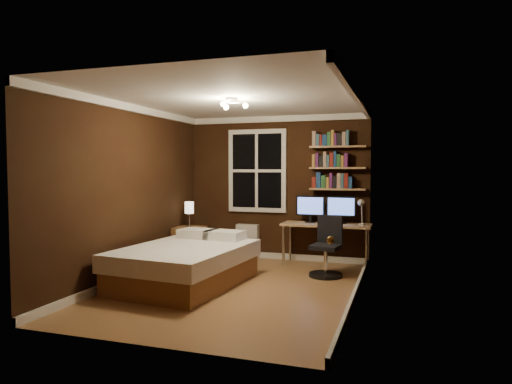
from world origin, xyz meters
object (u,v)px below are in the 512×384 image
(bedside_lamp, at_px, (189,214))
(desk, at_px, (326,227))
(monitor_right, at_px, (341,210))
(nightstand, at_px, (190,244))
(monitor_left, at_px, (310,209))
(desk_lamp, at_px, (361,212))
(radiator, at_px, (248,241))
(bed, at_px, (186,264))
(office_chair, at_px, (327,254))

(bedside_lamp, xyz_separation_m, desk, (2.27, 0.43, -0.18))
(bedside_lamp, distance_m, desk, 2.32)
(monitor_right, bearing_deg, nightstand, -168.68)
(monitor_left, distance_m, desk_lamp, 0.86)
(bedside_lamp, height_order, radiator, bedside_lamp)
(radiator, bearing_deg, monitor_right, -3.78)
(monitor_right, bearing_deg, bed, -133.90)
(nightstand, xyz_separation_m, radiator, (0.84, 0.61, 0.00))
(radiator, distance_m, office_chair, 1.82)
(desk_lamp, xyz_separation_m, office_chair, (-0.44, -0.68, -0.58))
(bed, relative_size, desk_lamp, 4.75)
(monitor_left, xyz_separation_m, office_chair, (0.41, -0.83, -0.59))
(nightstand, relative_size, bedside_lamp, 1.36)
(bed, relative_size, monitor_right, 4.36)
(desk, distance_m, monitor_left, 0.41)
(bedside_lamp, height_order, desk_lamp, desk_lamp)
(nightstand, bearing_deg, bedside_lamp, 0.00)
(monitor_left, xyz_separation_m, monitor_right, (0.51, 0.00, 0.00))
(monitor_left, bearing_deg, nightstand, -165.88)
(monitor_right, bearing_deg, radiator, 176.22)
(bed, xyz_separation_m, desk, (1.62, 1.85, 0.34))
(radiator, xyz_separation_m, monitor_right, (1.66, -0.11, 0.61))
(monitor_right, relative_size, desk_lamp, 1.09)
(nightstand, distance_m, monitor_right, 2.62)
(nightstand, xyz_separation_m, monitor_left, (1.99, 0.50, 0.62))
(nightstand, bearing_deg, office_chair, -10.82)
(bed, distance_m, desk_lamp, 2.88)
(desk, height_order, monitor_left, monitor_left)
(monitor_left, bearing_deg, desk_lamp, -10.10)
(nightstand, height_order, radiator, radiator)
(bed, distance_m, radiator, 2.04)
(bedside_lamp, bearing_deg, office_chair, -7.73)
(monitor_right, xyz_separation_m, office_chair, (-0.10, -0.83, -0.59))
(desk_lamp, bearing_deg, office_chair, -122.92)
(desk_lamp, bearing_deg, bed, -141.02)
(monitor_left, bearing_deg, monitor_right, 0.00)
(desk, distance_m, monitor_right, 0.37)
(radiator, height_order, monitor_left, monitor_left)
(nightstand, distance_m, desk, 2.33)
(desk_lamp, bearing_deg, monitor_right, 155.97)
(desk, xyz_separation_m, office_chair, (0.13, -0.75, -0.30))
(bedside_lamp, height_order, monitor_left, monitor_left)
(bed, bearing_deg, monitor_right, 51.53)
(bed, relative_size, radiator, 3.49)
(bedside_lamp, height_order, office_chair, bedside_lamp)
(monitor_right, relative_size, office_chair, 0.54)
(nightstand, relative_size, desk, 0.41)
(radiator, xyz_separation_m, desk_lamp, (2.00, -0.26, 0.61))
(nightstand, distance_m, radiator, 1.04)
(radiator, bearing_deg, desk, -7.25)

